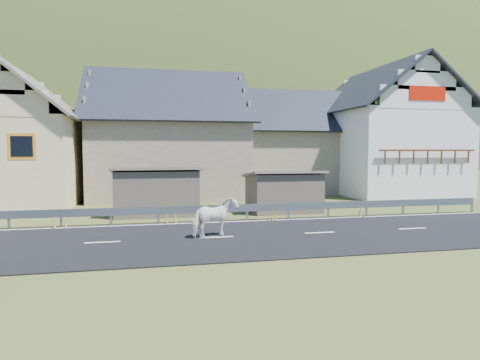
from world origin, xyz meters
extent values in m
plane|color=#3A441C|center=(0.00, 0.00, 0.00)|extent=(160.00, 160.00, 0.00)
cube|color=black|center=(0.00, 0.00, 0.02)|extent=(60.00, 7.00, 0.04)
cube|color=silver|center=(0.00, 0.00, 0.04)|extent=(60.00, 6.60, 0.01)
cube|color=#93969B|center=(0.00, 3.68, 0.58)|extent=(28.00, 0.08, 0.34)
cube|color=#93969B|center=(-8.00, 3.70, 0.35)|extent=(0.10, 0.06, 0.70)
cube|color=#93969B|center=(-6.00, 3.70, 0.35)|extent=(0.10, 0.06, 0.70)
cube|color=#93969B|center=(-4.00, 3.70, 0.35)|extent=(0.10, 0.06, 0.70)
cube|color=#93969B|center=(-2.00, 3.70, 0.35)|extent=(0.10, 0.06, 0.70)
cube|color=#93969B|center=(0.00, 3.70, 0.35)|extent=(0.10, 0.06, 0.70)
cube|color=#93969B|center=(2.00, 3.70, 0.35)|extent=(0.10, 0.06, 0.70)
cube|color=#93969B|center=(4.00, 3.70, 0.35)|extent=(0.10, 0.06, 0.70)
cube|color=#93969B|center=(6.00, 3.70, 0.35)|extent=(0.10, 0.06, 0.70)
cube|color=#93969B|center=(8.00, 3.70, 0.35)|extent=(0.10, 0.06, 0.70)
cube|color=#93969B|center=(10.00, 3.70, 0.35)|extent=(0.10, 0.06, 0.70)
cube|color=#93969B|center=(12.00, 3.70, 0.35)|extent=(0.10, 0.06, 0.70)
cube|color=#93969B|center=(14.00, 3.70, 0.35)|extent=(0.10, 0.06, 0.70)
cube|color=brown|center=(-2.00, 6.50, 1.10)|extent=(4.30, 3.30, 2.40)
cube|color=brown|center=(4.50, 6.00, 1.00)|extent=(3.80, 2.90, 2.20)
cube|color=beige|center=(-10.00, 12.00, 2.50)|extent=(7.00, 9.00, 5.00)
cube|color=orange|center=(-8.40, 7.50, 3.40)|extent=(1.30, 0.12, 1.30)
cube|color=gray|center=(-1.00, 15.00, 2.50)|extent=(10.00, 9.00, 5.00)
cube|color=gray|center=(9.00, 17.00, 2.30)|extent=(9.00, 8.00, 4.60)
cube|color=silver|center=(15.00, 14.00, 3.00)|extent=(8.00, 10.00, 6.00)
cube|color=red|center=(15.00, 8.97, 6.80)|extent=(2.60, 0.06, 0.90)
cube|color=#562B16|center=(15.00, 8.75, 3.20)|extent=(6.80, 0.12, 0.12)
ellipsoid|color=#243C16|center=(5.00, 180.00, -20.00)|extent=(440.00, 280.00, 260.00)
imported|color=white|center=(-0.07, 0.11, 0.76)|extent=(1.42, 1.88, 1.44)
camera|label=1|loc=(-2.49, -15.21, 3.21)|focal=32.00mm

